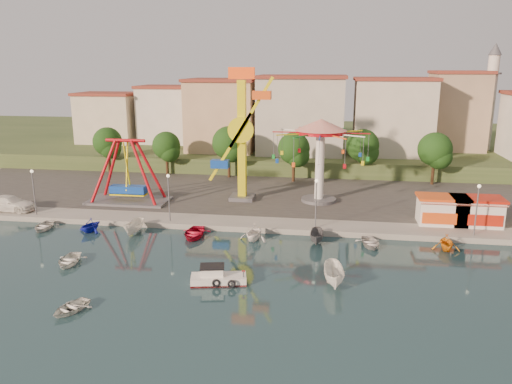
% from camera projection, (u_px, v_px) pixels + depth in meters
% --- Properties ---
extents(ground, '(200.00, 200.00, 0.00)m').
position_uv_depth(ground, '(213.00, 278.00, 41.72)').
color(ground, '#122A32').
rests_on(ground, ground).
extents(quay_deck, '(200.00, 100.00, 0.60)m').
position_uv_depth(quay_deck, '(284.00, 152.00, 101.06)').
color(quay_deck, '#9E998E').
rests_on(quay_deck, ground).
extents(asphalt_pad, '(90.00, 28.00, 0.01)m').
position_uv_depth(asphalt_pad, '(263.00, 187.00, 70.32)').
color(asphalt_pad, '#4C4944').
rests_on(asphalt_pad, quay_deck).
extents(hill_terrace, '(200.00, 60.00, 3.00)m').
position_uv_depth(hill_terrace, '(286.00, 142.00, 105.56)').
color(hill_terrace, '#384C26').
rests_on(hill_terrace, ground).
extents(pirate_ship_ride, '(10.00, 5.00, 8.00)m').
position_uv_depth(pirate_ship_ride, '(127.00, 172.00, 61.93)').
color(pirate_ship_ride, '#59595E').
rests_on(pirate_ship_ride, quay_deck).
extents(kamikaze_tower, '(5.70, 3.10, 16.50)m').
position_uv_depth(kamikaze_tower, '(244.00, 138.00, 61.85)').
color(kamikaze_tower, '#59595E').
rests_on(kamikaze_tower, quay_deck).
extents(wave_swinger, '(11.60, 11.60, 10.40)m').
position_uv_depth(wave_swinger, '(320.00, 142.00, 61.27)').
color(wave_swinger, '#59595E').
rests_on(wave_swinger, quay_deck).
extents(booth_left, '(5.40, 3.78, 3.08)m').
position_uv_depth(booth_left, '(442.00, 210.00, 53.87)').
color(booth_left, white).
rests_on(booth_left, quay_deck).
extents(booth_mid, '(5.40, 3.78, 3.08)m').
position_uv_depth(booth_mid, '(477.00, 211.00, 53.36)').
color(booth_mid, white).
rests_on(booth_mid, quay_deck).
extents(lamp_post_0, '(0.14, 0.14, 5.00)m').
position_uv_depth(lamp_post_0, '(34.00, 194.00, 56.89)').
color(lamp_post_0, '#59595E').
rests_on(lamp_post_0, quay_deck).
extents(lamp_post_1, '(0.14, 0.14, 5.00)m').
position_uv_depth(lamp_post_1, '(169.00, 199.00, 54.57)').
color(lamp_post_1, '#59595E').
rests_on(lamp_post_1, quay_deck).
extents(lamp_post_2, '(0.14, 0.14, 5.00)m').
position_uv_depth(lamp_post_2, '(316.00, 205.00, 52.25)').
color(lamp_post_2, '#59595E').
rests_on(lamp_post_2, quay_deck).
extents(lamp_post_3, '(0.14, 0.14, 5.00)m').
position_uv_depth(lamp_post_3, '(476.00, 211.00, 49.93)').
color(lamp_post_3, '#59595E').
rests_on(lamp_post_3, quay_deck).
extents(tree_0, '(4.60, 4.60, 7.19)m').
position_uv_depth(tree_0, '(107.00, 142.00, 79.58)').
color(tree_0, '#382314').
rests_on(tree_0, quay_deck).
extents(tree_1, '(4.35, 4.35, 6.80)m').
position_uv_depth(tree_1, '(166.00, 146.00, 77.49)').
color(tree_1, '#382314').
rests_on(tree_1, quay_deck).
extents(tree_2, '(5.02, 5.02, 7.85)m').
position_uv_depth(tree_2, '(229.00, 143.00, 75.45)').
color(tree_2, '#382314').
rests_on(tree_2, quay_deck).
extents(tree_3, '(4.68, 4.68, 7.32)m').
position_uv_depth(tree_3, '(294.00, 148.00, 72.70)').
color(tree_3, '#382314').
rests_on(tree_3, quay_deck).
extents(tree_4, '(4.86, 4.86, 7.60)m').
position_uv_depth(tree_4, '(363.00, 146.00, 74.07)').
color(tree_4, '#382314').
rests_on(tree_4, quay_deck).
extents(tree_5, '(4.83, 4.83, 7.54)m').
position_uv_depth(tree_5, '(435.00, 149.00, 70.89)').
color(tree_5, '#382314').
rests_on(tree_5, quay_deck).
extents(building_0, '(9.26, 9.53, 11.87)m').
position_uv_depth(building_0, '(89.00, 114.00, 88.50)').
color(building_0, beige).
rests_on(building_0, hill_terrace).
extents(building_1, '(12.33, 9.01, 8.63)m').
position_uv_depth(building_1, '(164.00, 121.00, 92.25)').
color(building_1, silver).
rests_on(building_1, hill_terrace).
extents(building_2, '(11.95, 9.28, 11.23)m').
position_uv_depth(building_2, '(235.00, 115.00, 90.58)').
color(building_2, tan).
rests_on(building_2, hill_terrace).
extents(building_3, '(12.59, 10.50, 9.20)m').
position_uv_depth(building_3, '(310.00, 124.00, 85.80)').
color(building_3, beige).
rests_on(building_3, hill_terrace).
extents(building_4, '(10.75, 9.23, 9.24)m').
position_uv_depth(building_4, '(388.00, 123.00, 87.11)').
color(building_4, beige).
rests_on(building_4, hill_terrace).
extents(building_5, '(12.77, 10.96, 11.21)m').
position_uv_depth(building_5, '(471.00, 119.00, 83.14)').
color(building_5, tan).
rests_on(building_5, hill_terrace).
extents(minaret, '(2.80, 2.80, 18.00)m').
position_uv_depth(minaret, '(490.00, 94.00, 85.16)').
color(minaret, silver).
rests_on(minaret, hill_terrace).
extents(cabin_motorboat, '(4.75, 2.60, 1.58)m').
position_uv_depth(cabin_motorboat, '(217.00, 278.00, 40.71)').
color(cabin_motorboat, white).
rests_on(cabin_motorboat, ground).
extents(rowboat_a, '(3.03, 3.89, 0.74)m').
position_uv_depth(rowboat_a, '(69.00, 260.00, 44.63)').
color(rowboat_a, white).
rests_on(rowboat_a, ground).
extents(rowboat_b, '(3.12, 3.65, 0.64)m').
position_uv_depth(rowboat_b, '(70.00, 307.00, 36.00)').
color(rowboat_b, silver).
rests_on(rowboat_b, ground).
extents(skiff, '(1.97, 4.42, 1.66)m').
position_uv_depth(skiff, '(334.00, 275.00, 40.26)').
color(skiff, white).
rests_on(skiff, ground).
extents(van, '(6.14, 2.60, 1.77)m').
position_uv_depth(van, '(9.00, 203.00, 58.83)').
color(van, white).
rests_on(van, quay_deck).
extents(moored_boat_0, '(2.94, 3.81, 0.73)m').
position_uv_depth(moored_boat_0, '(44.00, 226.00, 54.10)').
color(moored_boat_0, silver).
rests_on(moored_boat_0, ground).
extents(moored_boat_1, '(3.23, 3.49, 1.51)m').
position_uv_depth(moored_boat_1, '(90.00, 225.00, 53.22)').
color(moored_boat_1, '#131CAB').
rests_on(moored_boat_1, ground).
extents(moored_boat_2, '(1.66, 3.85, 1.46)m').
position_uv_depth(moored_boat_2, '(134.00, 227.00, 52.50)').
color(moored_boat_2, silver).
rests_on(moored_boat_2, ground).
extents(moored_boat_3, '(3.16, 4.32, 0.87)m').
position_uv_depth(moored_boat_3, '(194.00, 233.00, 51.64)').
color(moored_boat_3, red).
rests_on(moored_boat_3, ground).
extents(moored_boat_4, '(3.49, 3.83, 1.73)m').
position_uv_depth(moored_boat_4, '(254.00, 232.00, 50.62)').
color(moored_boat_4, white).
rests_on(moored_boat_4, ground).
extents(moored_boat_5, '(1.37, 3.56, 1.37)m').
position_uv_depth(moored_boat_5, '(317.00, 237.00, 49.74)').
color(moored_boat_5, '#515256').
rests_on(moored_boat_5, ground).
extents(moored_boat_6, '(3.07, 3.89, 0.73)m').
position_uv_depth(moored_boat_6, '(370.00, 243.00, 49.06)').
color(moored_boat_6, beige).
rests_on(moored_boat_6, ground).
extents(moored_boat_7, '(2.78, 3.16, 1.58)m').
position_uv_depth(moored_boat_7, '(446.00, 242.00, 47.92)').
color(moored_boat_7, orange).
rests_on(moored_boat_7, ground).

